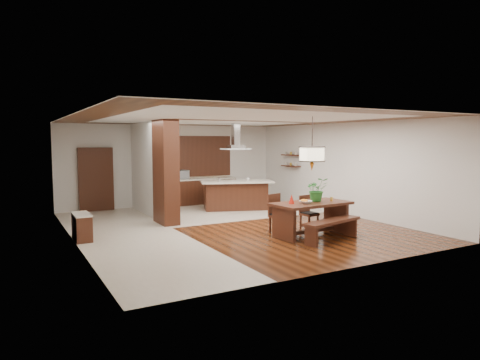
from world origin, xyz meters
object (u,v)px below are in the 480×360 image
dining_table (311,211)px  dining_bench (332,230)px  dining_chair_right (309,212)px  fruit_bowl (306,202)px  pendant_lantern (312,144)px  foliage_plant (317,190)px  island_cup (248,179)px  microwave (180,175)px  hallway_console (82,227)px  dining_chair_left (280,214)px  kitchen_island (236,195)px  range_hood (236,136)px

dining_table → dining_bench: bearing=-85.8°
dining_chair_right → fruit_bowl: fruit_bowl is taller
dining_bench → dining_chair_right: 1.42m
pendant_lantern → foliage_plant: bearing=16.0°
fruit_bowl → island_cup: (0.91, 4.33, 0.18)m
dining_bench → microwave: bearing=98.9°
dining_table → fruit_bowl: (-0.25, -0.09, 0.25)m
island_cup → hallway_console: bearing=-160.0°
dining_bench → microwave: (-1.08, 6.90, 0.86)m
dining_chair_left → kitchen_island: (0.79, 3.79, 0.01)m
dining_chair_left → fruit_bowl: size_ratio=3.52×
dining_table → pendant_lantern: bearing=-90.0°
dining_table → range_hood: range_hood is taller
hallway_console → island_cup: island_cup is taller
hallway_console → microwave: (3.98, 4.01, 0.80)m
range_hood → microwave: 2.62m
dining_chair_right → island_cup: bearing=78.7°
dining_chair_left → microwave: microwave is taller
island_cup → fruit_bowl: bearing=-101.9°
kitchen_island → island_cup: 0.67m
foliage_plant → island_cup: 4.20m
dining_bench → range_hood: bearing=87.6°
dining_table → range_hood: 4.75m
foliage_plant → kitchen_island: size_ratio=0.23×
hallway_console → fruit_bowl: (4.76, -2.27, 0.54)m
foliage_plant → range_hood: range_hood is taller
dining_table → kitchen_island: (0.26, 4.35, -0.10)m
foliage_plant → microwave: foliage_plant is taller
range_hood → dining_bench: bearing=-92.4°
dining_bench → island_cup: size_ratio=15.17×
pendant_lantern → kitchen_island: bearing=86.6°
hallway_console → dining_table: size_ratio=0.43×
microwave → kitchen_island: bearing=-58.3°
dining_table → island_cup: (0.66, 4.24, 0.43)m
fruit_bowl → range_hood: bearing=83.5°
foliage_plant → dining_chair_left: bearing=146.4°
hallway_console → kitchen_island: size_ratio=0.34×
dining_chair_right → kitchen_island: size_ratio=0.34×
dining_bench → dining_chair_left: 1.42m
foliage_plant → dining_bench: bearing=-102.2°
dining_chair_left → fruit_bowl: dining_chair_left is taller
hallway_console → dining_bench: 5.82m
hallway_console → dining_bench: (5.06, -2.88, -0.07)m
foliage_plant → island_cup: size_ratio=5.10×
hallway_console → foliage_plant: 5.70m
range_hood → microwave: range_hood is taller
hallway_console → dining_chair_right: dining_chair_right is taller
foliage_plant → kitchen_island: 4.33m
kitchen_island → foliage_plant: bearing=-71.4°
dining_bench → kitchen_island: 5.07m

